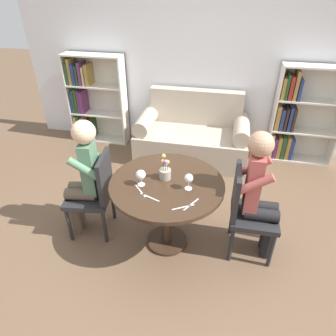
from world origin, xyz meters
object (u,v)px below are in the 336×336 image
Objects in this scene: chair_left at (95,191)px; person_left at (83,176)px; chair_right at (247,209)px; wine_glass_right at (189,179)px; wine_glass_left at (141,175)px; bookshelf_left at (91,99)px; flower_vase at (165,172)px; couch at (192,137)px; bookshelf_right at (296,118)px; person_right at (260,194)px.

person_left is at bearing -84.80° from chair_left.
chair_right reaches higher than wine_glass_right.
wine_glass_left is 1.01× the size of wine_glass_right.
bookshelf_left is 2.53m from flower_vase.
person_left reaches higher than couch.
person_left is 5.05× the size of flower_vase.
chair_right is at bearing 13.60° from wine_glass_right.
bookshelf_right is 2.39m from wine_glass_right.
person_right is 0.85m from flower_vase.
chair_left is 0.63m from wine_glass_left.
chair_right is (2.36, -1.94, -0.16)m from bookshelf_left.
wine_glass_left is 0.23m from flower_vase.
flower_vase is at bearing 84.28° from chair_left.
bookshelf_left reaches higher than wine_glass_left.
bookshelf_left is at bearing 129.40° from flower_vase.
couch is 1.91m from wine_glass_left.
couch is 10.40× the size of wine_glass_left.
wine_glass_right is at bearing -83.66° from couch.
wine_glass_left is at bearing -96.59° from couch.
bookshelf_right is at bearing 10.87° from couch.
couch is 1.72× the size of chair_left.
bookshelf_left is 5.41× the size of flower_vase.
person_right is 0.65m from wine_glass_right.
flower_vase reaches higher than chair_right.
bookshelf_right is at bearing 124.60° from person_left.
couch is 1.88m from wine_glass_right.
person_left is at bearing 176.07° from wine_glass_right.
person_right is at bearing -38.36° from bookshelf_left.
person_right is (0.81, -1.67, 0.37)m from couch.
person_left reaches higher than flower_vase.
chair_right is 0.82m from flower_vase.
flower_vase is at bearing 85.49° from person_left.
wine_glass_left is (0.60, -0.10, 0.16)m from person_left.
bookshelf_right reaches higher than person_right.
bookshelf_left is 2.77m from wine_glass_right.
person_right is (-0.58, -1.93, 0.06)m from bookshelf_right.
wine_glass_left is at bearing -142.54° from flower_vase.
chair_left is 3.64× the size of flower_vase.
chair_left is at bearing 90.81° from chair_right.
wine_glass_right is 0.26m from flower_vase.
chair_left is 1.55m from person_right.
bookshelf_right reaches higher than person_left.
wine_glass_left is (0.52, -0.12, 0.34)m from chair_left.
person_left reaches higher than chair_left.
couch is 1.22× the size of person_right.
couch is 1.94m from person_left.
chair_right reaches higher than wine_glass_left.
wine_glass_right is (0.41, 0.03, 0.00)m from wine_glass_left.
wine_glass_left is 0.41m from wine_glass_right.
bookshelf_left is 2.18m from chair_left.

